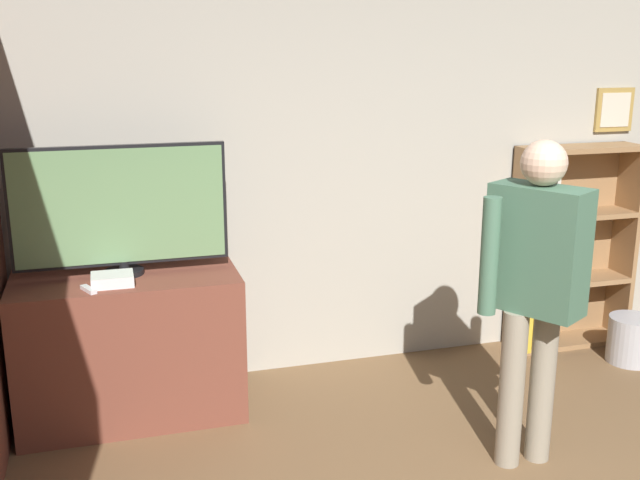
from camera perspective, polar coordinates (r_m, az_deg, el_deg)
The scene contains 8 objects.
wall_back at distance 5.01m, azimuth 3.24°, elevation 5.47°, with size 6.50×0.09×2.70m.
tv_ledge at distance 4.57m, azimuth -14.28°, elevation -7.87°, with size 1.28×0.63×0.87m.
television at distance 4.37m, azimuth -14.98°, elevation 2.33°, with size 1.20×0.22×0.75m.
game_console at distance 4.28m, azimuth -15.54°, elevation -2.92°, with size 0.23×0.18×0.06m.
remote_loose at distance 4.21m, azimuth -17.23°, elevation -3.62°, with size 0.09×0.14×0.02m.
bookshelf at distance 5.64m, azimuth 17.82°, elevation -0.95°, with size 0.90×0.28×1.47m.
person at distance 3.89m, azimuth 16.08°, elevation -2.72°, with size 0.62×0.52×1.71m.
waste_bin at distance 5.68m, azimuth 22.64°, elevation -7.01°, with size 0.32×0.32×0.32m.
Camera 1 is at (-1.65, -1.85, 2.15)m, focal length 42.00 mm.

